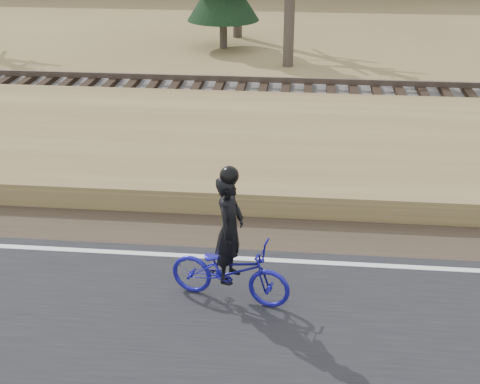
# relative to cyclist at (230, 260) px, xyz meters

# --- Properties ---
(ground) EXTENTS (120.00, 120.00, 0.00)m
(ground) POSITION_rel_cyclist_xyz_m (3.43, 0.93, -0.71)
(ground) COLOR #9A894E
(ground) RESTS_ON ground
(edge_line) EXTENTS (120.00, 0.12, 0.01)m
(edge_line) POSITION_rel_cyclist_xyz_m (3.43, 1.13, -0.64)
(edge_line) COLOR silver
(edge_line) RESTS_ON road
(shoulder) EXTENTS (120.00, 1.60, 0.04)m
(shoulder) POSITION_rel_cyclist_xyz_m (3.43, 2.13, -0.69)
(shoulder) COLOR #473A2B
(shoulder) RESTS_ON ground
(embankment) EXTENTS (120.00, 5.00, 0.44)m
(embankment) POSITION_rel_cyclist_xyz_m (3.43, 5.13, -0.49)
(embankment) COLOR #9A894E
(embankment) RESTS_ON ground
(ballast) EXTENTS (120.00, 3.00, 0.45)m
(ballast) POSITION_rel_cyclist_xyz_m (3.43, 8.93, -0.48)
(ballast) COLOR slate
(ballast) RESTS_ON ground
(railroad) EXTENTS (120.00, 2.40, 0.29)m
(railroad) POSITION_rel_cyclist_xyz_m (3.43, 8.93, -0.18)
(railroad) COLOR black
(railroad) RESTS_ON ballast
(cyclist) EXTENTS (1.87, 1.00, 2.07)m
(cyclist) POSITION_rel_cyclist_xyz_m (0.00, 0.00, 0.00)
(cyclist) COLOR #181594
(cyclist) RESTS_ON road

